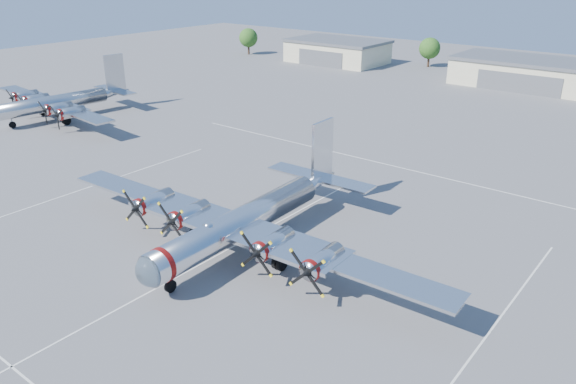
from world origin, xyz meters
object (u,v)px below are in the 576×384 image
Objects in this scene: hangar_west at (337,51)px; tree_west at (430,48)px; bomber_west at (64,118)px; main_bomber_b29 at (249,245)px; hangar_center at (530,73)px; tree_far_west at (248,38)px.

tree_west is at bearing 21.89° from hangar_west.
main_bomber_b29 is at bearing -9.32° from bomber_west.
hangar_center is at bearing -0.00° from hangar_west.
bomber_west is at bearing -108.23° from tree_west.
hangar_west reaches higher than main_bomber_b29.
hangar_center reaches higher than main_bomber_b29.
main_bomber_b29 is 53.21m from bomber_west.
hangar_center is 26.30m from tree_west.
hangar_west is 0.68× the size of bomber_west.
tree_far_west is 68.44m from bomber_west.
hangar_center is 0.73× the size of main_bomber_b29.
main_bomber_b29 is (25.94, -91.02, -4.22)m from tree_west.
tree_west is (-25.00, 8.04, 1.51)m from hangar_center.
main_bomber_b29 is at bearing -74.09° from tree_west.
hangar_west is at bearing 90.88° from bomber_west.
tree_far_west is 1.00× the size of tree_west.
bomber_west is at bearing -126.04° from hangar_center.
hangar_west is 45.00m from hangar_center.
hangar_west is at bearing 117.13° from main_bomber_b29.
tree_far_west is 46.57m from tree_west.
tree_west reaches higher than main_bomber_b29.
tree_far_west is at bearing -176.76° from hangar_center.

